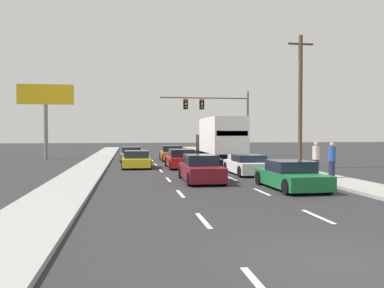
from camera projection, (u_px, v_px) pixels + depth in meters
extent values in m
plane|color=#2B2B2D|center=(176.00, 164.00, 32.29)|extent=(140.00, 140.00, 0.00)
cube|color=#9E9E99|center=(275.00, 167.00, 28.35)|extent=(2.30, 80.00, 0.14)
cube|color=#9E9E99|center=(88.00, 169.00, 26.36)|extent=(2.30, 80.00, 0.14)
cube|color=silver|center=(262.00, 288.00, 6.31)|extent=(0.14, 2.00, 0.01)
cube|color=silver|center=(203.00, 220.00, 11.25)|extent=(0.14, 2.00, 0.01)
cube|color=silver|center=(180.00, 194.00, 16.19)|extent=(0.14, 2.00, 0.01)
cube|color=silver|center=(168.00, 180.00, 21.12)|extent=(0.14, 2.00, 0.01)
cube|color=silver|center=(161.00, 171.00, 26.06)|extent=(0.14, 2.00, 0.01)
cube|color=silver|center=(156.00, 165.00, 31.00)|extent=(0.14, 2.00, 0.01)
cube|color=silver|center=(152.00, 160.00, 35.94)|extent=(0.14, 2.00, 0.01)
cube|color=silver|center=(149.00, 157.00, 40.88)|extent=(0.14, 2.00, 0.01)
cube|color=silver|center=(147.00, 155.00, 45.81)|extent=(0.14, 2.00, 0.01)
cube|color=silver|center=(145.00, 152.00, 50.75)|extent=(0.14, 2.00, 0.01)
cube|color=silver|center=(144.00, 151.00, 55.69)|extent=(0.14, 2.00, 0.01)
cube|color=silver|center=(142.00, 149.00, 60.63)|extent=(0.14, 2.00, 0.01)
cube|color=silver|center=(318.00, 216.00, 11.78)|extent=(0.14, 2.00, 0.01)
cube|color=silver|center=(262.00, 192.00, 16.71)|extent=(0.14, 2.00, 0.01)
cube|color=silver|center=(231.00, 178.00, 21.65)|extent=(0.14, 2.00, 0.01)
cube|color=silver|center=(212.00, 170.00, 26.59)|extent=(0.14, 2.00, 0.01)
cube|color=silver|center=(199.00, 164.00, 31.53)|extent=(0.14, 2.00, 0.01)
cube|color=silver|center=(190.00, 160.00, 36.47)|extent=(0.14, 2.00, 0.01)
cube|color=silver|center=(182.00, 157.00, 41.40)|extent=(0.14, 2.00, 0.01)
cube|color=silver|center=(177.00, 154.00, 46.34)|extent=(0.14, 2.00, 0.01)
cube|color=silver|center=(172.00, 152.00, 51.28)|extent=(0.14, 2.00, 0.01)
cube|color=silver|center=(168.00, 151.00, 56.22)|extent=(0.14, 2.00, 0.01)
cube|color=silver|center=(165.00, 149.00, 61.15)|extent=(0.14, 2.00, 0.01)
cube|color=tan|center=(132.00, 156.00, 35.38)|extent=(1.86, 4.56, 0.57)
cube|color=#192333|center=(132.00, 150.00, 35.38)|extent=(1.60, 2.13, 0.52)
cylinder|color=black|center=(123.00, 156.00, 36.96)|extent=(0.23, 0.64, 0.64)
cylinder|color=black|center=(141.00, 156.00, 37.19)|extent=(0.23, 0.64, 0.64)
cylinder|color=black|center=(121.00, 159.00, 33.57)|extent=(0.23, 0.64, 0.64)
cylinder|color=black|center=(141.00, 158.00, 33.80)|extent=(0.23, 0.64, 0.64)
cube|color=yellow|center=(137.00, 162.00, 28.36)|extent=(1.95, 4.06, 0.57)
cube|color=#192333|center=(136.00, 154.00, 28.13)|extent=(1.69, 1.99, 0.50)
cylinder|color=black|center=(124.00, 162.00, 29.69)|extent=(0.23, 0.64, 0.64)
cylinder|color=black|center=(148.00, 162.00, 29.94)|extent=(0.23, 0.64, 0.64)
cylinder|color=black|center=(123.00, 165.00, 26.79)|extent=(0.23, 0.64, 0.64)
cylinder|color=black|center=(150.00, 165.00, 27.03)|extent=(0.23, 0.64, 0.64)
cube|color=orange|center=(172.00, 155.00, 36.10)|extent=(1.90, 4.19, 0.65)
cube|color=#192333|center=(172.00, 149.00, 36.05)|extent=(1.66, 1.84, 0.53)
cylinder|color=black|center=(161.00, 156.00, 37.50)|extent=(0.23, 0.64, 0.64)
cylinder|color=black|center=(179.00, 156.00, 37.75)|extent=(0.23, 0.64, 0.64)
cylinder|color=black|center=(163.00, 158.00, 34.46)|extent=(0.23, 0.64, 0.64)
cylinder|color=black|center=(184.00, 158.00, 34.72)|extent=(0.23, 0.64, 0.64)
cube|color=red|center=(181.00, 161.00, 28.28)|extent=(1.87, 4.23, 0.65)
cube|color=#192333|center=(181.00, 153.00, 28.01)|extent=(1.64, 1.95, 0.53)
cylinder|color=black|center=(167.00, 162.00, 29.68)|extent=(0.22, 0.64, 0.64)
cylinder|color=black|center=(190.00, 162.00, 29.96)|extent=(0.22, 0.64, 0.64)
cylinder|color=black|center=(171.00, 165.00, 26.60)|extent=(0.22, 0.64, 0.64)
cylinder|color=black|center=(197.00, 165.00, 26.88)|extent=(0.22, 0.64, 0.64)
cube|color=maroon|center=(201.00, 172.00, 20.27)|extent=(1.75, 4.48, 0.70)
cube|color=#192333|center=(201.00, 160.00, 20.26)|extent=(1.53, 2.03, 0.52)
cylinder|color=black|center=(181.00, 172.00, 21.82)|extent=(0.22, 0.64, 0.64)
cylinder|color=black|center=(210.00, 172.00, 22.06)|extent=(0.22, 0.64, 0.64)
cylinder|color=black|center=(190.00, 179.00, 18.49)|extent=(0.22, 0.64, 0.64)
cylinder|color=black|center=(224.00, 179.00, 18.73)|extent=(0.22, 0.64, 0.64)
cube|color=white|center=(222.00, 135.00, 31.12)|extent=(2.50, 6.16, 2.68)
cube|color=red|center=(232.00, 133.00, 28.09)|extent=(2.25, 0.04, 0.36)
cube|color=black|center=(211.00, 146.00, 35.18)|extent=(2.40, 2.02, 2.01)
cylinder|color=black|center=(198.00, 156.00, 35.02)|extent=(0.30, 0.96, 0.96)
cylinder|color=black|center=(225.00, 155.00, 35.39)|extent=(0.30, 0.96, 0.96)
cylinder|color=black|center=(210.00, 160.00, 29.76)|extent=(0.30, 0.96, 0.96)
cylinder|color=black|center=(242.00, 159.00, 30.14)|extent=(0.30, 0.96, 0.96)
cube|color=white|center=(247.00, 167.00, 23.87)|extent=(1.83, 4.28, 0.63)
cube|color=#192333|center=(249.00, 158.00, 23.52)|extent=(1.60, 1.94, 0.41)
cylinder|color=black|center=(226.00, 167.00, 25.30)|extent=(0.22, 0.64, 0.64)
cylinder|color=black|center=(252.00, 166.00, 25.58)|extent=(0.22, 0.64, 0.64)
cylinder|color=black|center=(241.00, 172.00, 22.18)|extent=(0.22, 0.64, 0.64)
cylinder|color=black|center=(270.00, 171.00, 22.45)|extent=(0.22, 0.64, 0.64)
cube|color=#196B38|center=(291.00, 179.00, 17.59)|extent=(1.95, 4.35, 0.61)
cube|color=#192333|center=(290.00, 166.00, 17.65)|extent=(1.69, 1.92, 0.49)
cylinder|color=black|center=(259.00, 178.00, 19.03)|extent=(0.23, 0.64, 0.64)
cylinder|color=black|center=(294.00, 177.00, 19.33)|extent=(0.23, 0.64, 0.64)
cylinder|color=black|center=(287.00, 187.00, 15.85)|extent=(0.23, 0.64, 0.64)
cylinder|color=black|center=(328.00, 186.00, 16.16)|extent=(0.23, 0.64, 0.64)
cylinder|color=#595B56|center=(248.00, 125.00, 40.29)|extent=(0.20, 0.20, 6.60)
cylinder|color=#595B56|center=(205.00, 98.00, 39.55)|extent=(8.75, 0.14, 0.14)
cube|color=black|center=(202.00, 104.00, 39.52)|extent=(0.40, 0.56, 0.95)
sphere|color=red|center=(202.00, 101.00, 39.20)|extent=(0.20, 0.20, 0.20)
sphere|color=orange|center=(202.00, 104.00, 39.21)|extent=(0.20, 0.20, 0.20)
sphere|color=green|center=(202.00, 107.00, 39.22)|extent=(0.20, 0.20, 0.20)
cube|color=black|center=(186.00, 104.00, 39.27)|extent=(0.40, 0.56, 0.95)
sphere|color=red|center=(186.00, 101.00, 38.95)|extent=(0.20, 0.20, 0.20)
sphere|color=orange|center=(186.00, 104.00, 38.96)|extent=(0.20, 0.20, 0.20)
sphere|color=green|center=(186.00, 107.00, 38.97)|extent=(0.20, 0.20, 0.20)
cylinder|color=brown|center=(300.00, 102.00, 27.91)|extent=(0.28, 0.28, 9.18)
cube|color=brown|center=(301.00, 44.00, 27.80)|extent=(1.80, 0.12, 0.12)
cylinder|color=slate|center=(46.00, 132.00, 37.40)|extent=(0.36, 0.36, 5.10)
cube|color=yellow|center=(46.00, 94.00, 37.31)|extent=(5.07, 0.20, 1.85)
cylinder|color=#1E233F|center=(332.00, 169.00, 20.88)|extent=(0.32, 0.32, 0.85)
cylinder|color=#264CA5|center=(332.00, 154.00, 20.86)|extent=(0.38, 0.38, 0.74)
sphere|color=tan|center=(332.00, 145.00, 20.85)|extent=(0.23, 0.23, 0.23)
cylinder|color=#3F3F42|center=(316.00, 167.00, 22.17)|extent=(0.32, 0.32, 0.84)
cylinder|color=beige|center=(316.00, 153.00, 22.15)|extent=(0.38, 0.38, 0.74)
sphere|color=tan|center=(316.00, 144.00, 22.14)|extent=(0.23, 0.23, 0.23)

